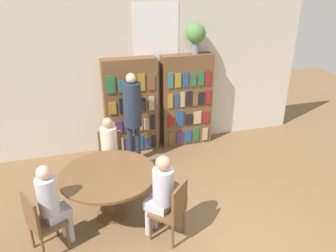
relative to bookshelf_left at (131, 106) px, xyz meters
name	(u,v)px	position (x,y,z in m)	size (l,w,h in m)	color
ground_plane	(224,252)	(0.59, -3.19, -0.96)	(16.00, 16.00, 0.00)	brown
wall_back	(156,75)	(0.59, 0.19, 0.55)	(6.40, 0.07, 3.00)	beige
bookshelf_left	(131,106)	(0.00, 0.00, 0.00)	(1.06, 0.34, 1.92)	brown
bookshelf_right	(186,101)	(1.18, 0.00, 0.00)	(1.06, 0.34, 1.92)	brown
flower_vase	(196,35)	(1.35, 0.00, 1.34)	(0.38, 0.38, 0.59)	slate
reading_table	(109,179)	(-0.73, -2.02, -0.32)	(1.40, 1.40, 0.74)	brown
chair_near_camera	(41,221)	(-1.65, -2.49, -0.47)	(0.54, 0.54, 0.88)	brown
chair_left_side	(111,154)	(-0.57, -0.99, -0.47)	(0.46, 0.46, 0.88)	brown
chair_far_side	(172,209)	(0.01, -2.75, -0.47)	(0.57, 0.57, 0.88)	brown
seated_reader_left	(109,148)	(-0.60, -1.17, -0.26)	(0.32, 0.39, 1.23)	beige
seated_reader_right	(161,191)	(-0.11, -2.62, -0.24)	(0.42, 0.42, 1.25)	#B2B7C6
seated_reader_back	(52,201)	(-1.49, -2.41, -0.27)	(0.40, 0.37, 1.23)	#B2B7C6
librarian_standing	(132,109)	(-0.06, -0.50, 0.14)	(0.33, 0.60, 1.77)	#232D3D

